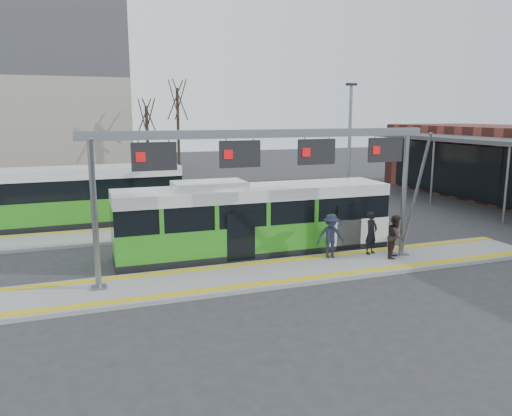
# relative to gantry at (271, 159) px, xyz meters

# --- Properties ---
(ground) EXTENTS (120.00, 120.00, 0.00)m
(ground) POSITION_rel_gantry_xyz_m (0.35, -0.25, -4.30)
(ground) COLOR #2D2D30
(ground) RESTS_ON ground
(platform_main) EXTENTS (22.00, 3.00, 0.15)m
(platform_main) POSITION_rel_gantry_xyz_m (0.35, -0.25, -4.22)
(platform_main) COLOR gray
(platform_main) RESTS_ON ground
(platform_second) EXTENTS (20.00, 3.00, 0.15)m
(platform_second) POSITION_rel_gantry_xyz_m (-3.65, 7.75, -4.22)
(platform_second) COLOR gray
(platform_second) RESTS_ON ground
(tactile_main) EXTENTS (22.00, 2.65, 0.02)m
(tactile_main) POSITION_rel_gantry_xyz_m (0.35, -0.25, -4.14)
(tactile_main) COLOR yellow
(tactile_main) RESTS_ON platform_main
(tactile_second) EXTENTS (20.00, 0.35, 0.02)m
(tactile_second) POSITION_rel_gantry_xyz_m (-3.65, 8.90, -4.14)
(tactile_second) COLOR yellow
(tactile_second) RESTS_ON platform_second
(gantry) EXTENTS (13.00, 1.68, 5.20)m
(gantry) POSITION_rel_gantry_xyz_m (0.00, 0.00, 0.00)
(gantry) COLOR slate
(gantry) RESTS_ON platform_main
(hero_bus) EXTENTS (11.66, 2.62, 3.19)m
(hero_bus) POSITION_rel_gantry_xyz_m (0.30, 2.75, -2.84)
(hero_bus) COLOR black
(hero_bus) RESTS_ON ground
(bg_bus_green) EXTENTS (12.50, 3.05, 3.10)m
(bg_bus_green) POSITION_rel_gantry_xyz_m (-7.51, 11.01, -2.77)
(bg_bus_green) COLOR black
(bg_bus_green) RESTS_ON ground
(passenger_a) EXTENTS (0.76, 0.65, 1.78)m
(passenger_a) POSITION_rel_gantry_xyz_m (4.73, 0.58, -3.26)
(passenger_a) COLOR black
(passenger_a) RESTS_ON platform_main
(passenger_b) EXTENTS (1.07, 1.07, 1.75)m
(passenger_b) POSITION_rel_gantry_xyz_m (5.33, -0.25, -3.27)
(passenger_b) COLOR black
(passenger_b) RESTS_ON platform_main
(passenger_c) EXTENTS (1.27, 0.88, 1.80)m
(passenger_c) POSITION_rel_gantry_xyz_m (2.87, 0.62, -3.25)
(passenger_c) COLOR #1E2637
(passenger_c) RESTS_ON platform_main
(tree_left) EXTENTS (1.40, 1.40, 7.40)m
(tree_left) POSITION_rel_gantry_xyz_m (-0.61, 28.04, 1.31)
(tree_left) COLOR #382B21
(tree_left) RESTS_ON ground
(tree_mid) EXTENTS (1.40, 1.40, 9.35)m
(tree_mid) POSITION_rel_gantry_xyz_m (2.79, 31.38, 2.79)
(tree_mid) COLOR #382B21
(tree_mid) RESTS_ON ground
(lamp_east) EXTENTS (0.50, 0.25, 7.37)m
(lamp_east) POSITION_rel_gantry_xyz_m (6.40, 5.45, -0.37)
(lamp_east) COLOR slate
(lamp_east) RESTS_ON ground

